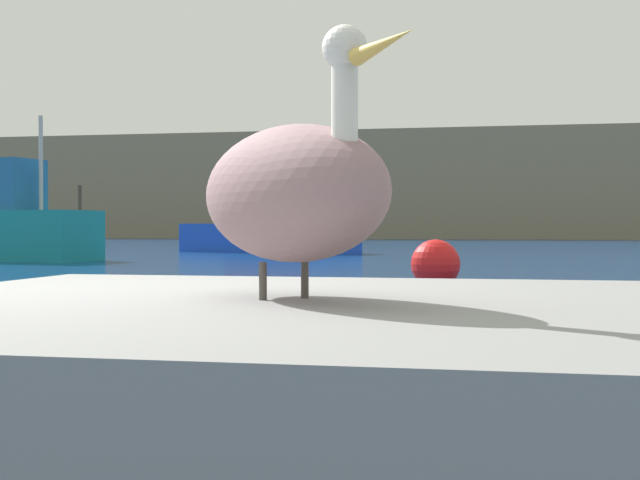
{
  "coord_description": "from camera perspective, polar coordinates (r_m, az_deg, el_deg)",
  "views": [
    {
      "loc": [
        2.0,
        -3.87,
        1.0
      ],
      "look_at": [
        -2.96,
        19.79,
        0.63
      ],
      "focal_mm": 51.02,
      "sensor_mm": 36.0,
      "label": 1
    }
  ],
  "objects": [
    {
      "name": "mooring_buoy",
      "position": [
        14.64,
        7.26,
        -1.51
      ],
      "size": [
        0.79,
        0.79,
        0.79
      ],
      "primitive_type": "sphere",
      "color": "red",
      "rests_on": "ground"
    },
    {
      "name": "pier_dock",
      "position": [
        3.47,
        -1.84,
        -9.78
      ],
      "size": [
        3.39,
        3.08,
        0.72
      ],
      "primitive_type": "cube",
      "color": "gray",
      "rests_on": "ground"
    },
    {
      "name": "fishing_boat_blue",
      "position": [
        34.41,
        -3.31,
        0.68
      ],
      "size": [
        7.5,
        5.16,
        4.01
      ],
      "rotation": [
        0.0,
        0.0,
        -0.45
      ],
      "color": "blue",
      "rests_on": "ground"
    },
    {
      "name": "pelican",
      "position": [
        3.4,
        -1.76,
        3.07
      ],
      "size": [
        1.13,
        1.24,
        0.95
      ],
      "rotation": [
        0.0,
        0.0,
        -0.87
      ],
      "color": "gray",
      "rests_on": "pier_dock"
    },
    {
      "name": "ground_plane",
      "position": [
        4.47,
        -15.41,
        -12.12
      ],
      "size": [
        260.0,
        260.0,
        0.0
      ],
      "primitive_type": "plane",
      "color": "navy"
    },
    {
      "name": "hillside_backdrop",
      "position": [
        75.69,
        10.33,
        3.3
      ],
      "size": [
        140.0,
        13.51,
        8.44
      ],
      "primitive_type": "cube",
      "color": "#7F755B",
      "rests_on": "ground"
    }
  ]
}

